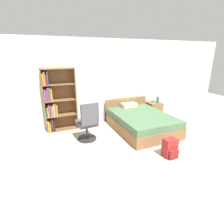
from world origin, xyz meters
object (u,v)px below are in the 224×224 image
(water_bottle, at_px, (158,100))
(bookshelf, at_px, (56,101))
(backpack_red, at_px, (170,148))
(table_lamp, at_px, (157,93))
(nightstand, at_px, (154,110))
(bed, at_px, (140,121))
(office_chair, at_px, (88,123))

(water_bottle, bearing_deg, bookshelf, 176.30)
(backpack_red, bearing_deg, table_lamp, 60.79)
(nightstand, distance_m, backpack_red, 2.61)
(bed, bearing_deg, table_lamp, 33.54)
(office_chair, height_order, backpack_red, office_chair)
(bookshelf, relative_size, office_chair, 1.71)
(bed, relative_size, backpack_red, 4.93)
(bookshelf, height_order, backpack_red, bookshelf)
(nightstand, relative_size, backpack_red, 1.25)
(table_lamp, bearing_deg, office_chair, -161.89)
(table_lamp, distance_m, water_bottle, 0.24)
(water_bottle, xyz_separation_m, backpack_red, (-1.27, -2.20, -0.43))
(table_lamp, distance_m, backpack_red, 2.70)
(bookshelf, xyz_separation_m, bed, (2.27, -0.86, -0.62))
(bed, bearing_deg, office_chair, -174.24)
(bookshelf, relative_size, table_lamp, 4.25)
(nightstand, xyz_separation_m, table_lamp, (0.06, -0.02, 0.59))
(bed, distance_m, water_bottle, 1.32)
(office_chair, xyz_separation_m, backpack_red, (1.45, -1.40, -0.29))
(bed, xyz_separation_m, table_lamp, (1.10, 0.73, 0.59))
(bed, bearing_deg, backpack_red, -96.63)
(nightstand, distance_m, water_bottle, 0.39)
(nightstand, bearing_deg, water_bottle, -62.27)
(bed, height_order, water_bottle, water_bottle)
(bed, distance_m, office_chair, 1.66)
(bookshelf, bearing_deg, nightstand, -1.93)
(bed, xyz_separation_m, office_chair, (-1.63, -0.16, 0.23))
(bookshelf, height_order, office_chair, bookshelf)
(office_chair, bearing_deg, water_bottle, 16.43)
(bed, distance_m, table_lamp, 1.45)
(table_lamp, xyz_separation_m, backpack_red, (-1.28, -2.29, -0.65))
(backpack_red, bearing_deg, nightstand, 62.16)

